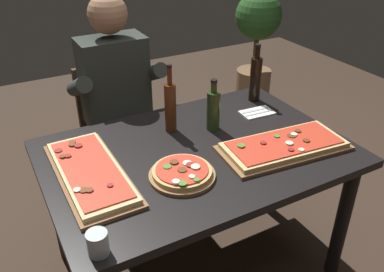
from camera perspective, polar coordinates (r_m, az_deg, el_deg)
The scene contains 13 objects.
ground_plane at distance 2.38m, azimuth 0.60°, elevation -17.24°, with size 6.40×6.40×0.00m, color #38281E.
dining_table at distance 1.96m, azimuth 0.70°, elevation -4.33°, with size 1.40×0.96×0.74m.
pizza_rectangular_front at distance 1.95m, azimuth 12.75°, elevation -1.37°, with size 0.63×0.33×0.05m.
pizza_rectangular_left at distance 1.77m, azimuth -14.07°, elevation -4.94°, with size 0.27×0.63×0.05m.
pizza_round_far at distance 1.71m, azimuth -1.39°, elevation -5.22°, with size 0.28×0.28×0.05m.
wine_bottle_dark at distance 2.01m, azimuth -3.05°, elevation 4.21°, with size 0.06×0.06×0.35m.
oil_bottle_amber at distance 2.37m, azimuth 8.88°, elevation 8.05°, with size 0.06×0.06×0.33m.
vinegar_bottle_green at distance 2.04m, azimuth 3.00°, elevation 3.77°, with size 0.07×0.07×0.27m.
tumbler_near_camera at distance 1.41m, azimuth -13.05°, elevation -14.58°, with size 0.07×0.07×0.09m.
napkin_cutlery_set at distance 2.26m, azimuth 9.12°, elevation 3.28°, with size 0.19×0.12×0.01m.
diner_chair at distance 2.68m, azimuth -10.66°, elevation 1.32°, with size 0.44×0.44×0.87m.
seated_diner at distance 2.46m, azimuth -10.28°, elevation 5.38°, with size 0.53×0.41×1.33m.
potted_plant_corner at distance 3.77m, azimuth 8.96°, elevation 12.37°, with size 0.40×0.40×1.09m.
Camera 1 is at (-0.80, -1.41, 1.75)m, focal length 38.06 mm.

